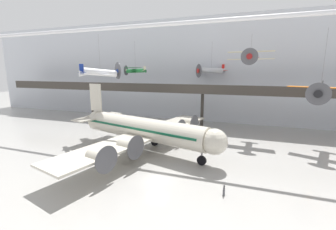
% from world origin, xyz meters
% --- Properties ---
extents(ground_plane, '(260.00, 260.00, 0.00)m').
position_xyz_m(ground_plane, '(0.00, 0.00, 0.00)').
color(ground_plane, '#9E9B96').
extents(hangar_back_wall, '(140.00, 3.00, 25.42)m').
position_xyz_m(hangar_back_wall, '(0.00, 34.47, 12.71)').
color(hangar_back_wall, silver).
rests_on(hangar_back_wall, ground).
extents(mezzanine_walkway, '(110.00, 3.20, 9.75)m').
position_xyz_m(mezzanine_walkway, '(0.00, 26.40, 8.10)').
color(mezzanine_walkway, '#38332D').
rests_on(mezzanine_walkway, ground).
extents(ceiling_truss_beam, '(120.00, 0.60, 0.60)m').
position_xyz_m(ceiling_truss_beam, '(0.00, 10.38, 19.49)').
color(ceiling_truss_beam, silver).
extents(airliner_silver_main, '(28.11, 32.53, 10.36)m').
position_xyz_m(airliner_silver_main, '(-5.99, 8.34, 3.58)').
color(airliner_silver_main, beige).
rests_on(airliner_silver_main, ground).
extents(suspended_plane_green_biplane, '(5.17, 6.35, 7.55)m').
position_xyz_m(suspended_plane_green_biplane, '(-14.91, 23.66, 12.68)').
color(suspended_plane_green_biplane, '#1E6B33').
extents(suspended_plane_white_twin, '(8.16, 7.60, 8.11)m').
position_xyz_m(suspended_plane_white_twin, '(-16.41, 12.71, 12.32)').
color(suspended_plane_white_twin, silver).
extents(suspended_plane_orange_highwing, '(9.19, 7.80, 11.27)m').
position_xyz_m(suspended_plane_orange_highwing, '(20.29, 18.18, 9.60)').
color(suspended_plane_orange_highwing, orange).
extents(suspended_plane_cream_biplane, '(8.12, 6.62, 5.57)m').
position_xyz_m(suspended_plane_cream_biplane, '(9.64, 22.07, 15.22)').
color(suspended_plane_cream_biplane, beige).
extents(suspended_plane_silver_racer, '(7.16, 7.67, 8.04)m').
position_xyz_m(suspended_plane_silver_racer, '(1.30, 30.29, 12.69)').
color(suspended_plane_silver_racer, silver).
extents(info_sign_pedestal, '(0.21, 0.77, 1.24)m').
position_xyz_m(info_sign_pedestal, '(7.90, -1.01, 0.46)').
color(info_sign_pedestal, '#4C4C51').
rests_on(info_sign_pedestal, ground).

